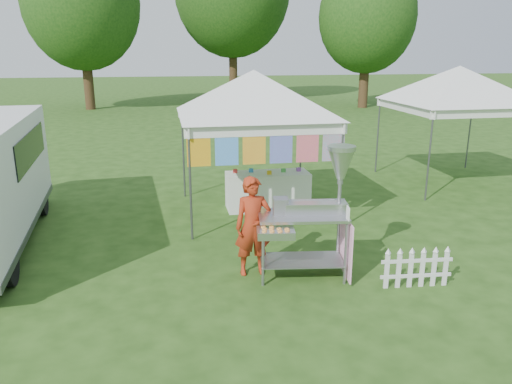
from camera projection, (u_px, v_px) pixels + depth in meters
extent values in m
plane|color=#244513|center=(295.00, 282.00, 7.55)|extent=(120.00, 120.00, 0.00)
cylinder|color=#59595E|center=(190.00, 185.00, 8.97)|extent=(0.04, 0.04, 2.10)
cylinder|color=#59595E|center=(341.00, 178.00, 9.47)|extent=(0.04, 0.04, 2.10)
cylinder|color=#59595E|center=(183.00, 153.00, 11.66)|extent=(0.04, 0.04, 2.10)
cylinder|color=#59595E|center=(301.00, 149.00, 12.15)|extent=(0.04, 0.04, 2.10)
cube|color=white|center=(268.00, 130.00, 8.96)|extent=(3.00, 0.03, 0.22)
cube|color=white|center=(243.00, 111.00, 11.64)|extent=(3.00, 0.03, 0.22)
pyramid|color=white|center=(254.00, 70.00, 10.02)|extent=(4.24, 4.24, 0.90)
cylinder|color=#59595E|center=(268.00, 126.00, 8.94)|extent=(3.00, 0.03, 0.03)
cube|color=#CE5F16|center=(199.00, 147.00, 8.81)|extent=(0.42, 0.01, 0.70)
cube|color=blue|center=(227.00, 146.00, 8.90)|extent=(0.42, 0.01, 0.70)
cube|color=red|center=(254.00, 145.00, 8.99)|extent=(0.42, 0.01, 0.70)
cube|color=purple|center=(281.00, 144.00, 9.08)|extent=(0.42, 0.01, 0.70)
cube|color=#CD19A9|center=(308.00, 143.00, 9.16)|extent=(0.42, 0.01, 0.70)
cube|color=#36C7CB|center=(334.00, 142.00, 9.25)|extent=(0.42, 0.01, 0.70)
cylinder|color=#59595E|center=(429.00, 156.00, 11.35)|extent=(0.04, 0.04, 2.10)
cylinder|color=#59595E|center=(378.00, 136.00, 14.04)|extent=(0.04, 0.04, 2.10)
cylinder|color=#59595E|center=(469.00, 133.00, 14.53)|extent=(0.04, 0.04, 2.10)
cube|color=white|center=(491.00, 113.00, 11.34)|extent=(3.00, 0.03, 0.22)
cube|color=white|center=(428.00, 101.00, 14.02)|extent=(3.00, 0.03, 0.22)
pyramid|color=white|center=(460.00, 66.00, 12.40)|extent=(4.24, 4.24, 0.90)
cylinder|color=#59595E|center=(491.00, 109.00, 11.32)|extent=(3.00, 0.03, 0.03)
cylinder|color=#342613|center=(88.00, 75.00, 28.63)|extent=(0.56, 0.56, 3.96)
ellipsoid|color=#365F1A|center=(81.00, 3.00, 27.56)|extent=(6.40, 6.40, 7.36)
cylinder|color=#342613|center=(233.00, 64.00, 33.86)|extent=(0.56, 0.56, 4.84)
cylinder|color=#342613|center=(364.00, 78.00, 29.60)|extent=(0.56, 0.56, 3.52)
ellipsoid|color=#365F1A|center=(368.00, 16.00, 28.65)|extent=(5.60, 5.60, 6.44)
cylinder|color=gray|center=(263.00, 255.00, 7.31)|extent=(0.05, 0.05, 0.99)
cylinder|color=gray|center=(346.00, 253.00, 7.37)|extent=(0.05, 0.05, 0.99)
cylinder|color=gray|center=(261.00, 240.00, 7.85)|extent=(0.05, 0.05, 0.99)
cylinder|color=gray|center=(338.00, 239.00, 7.91)|extent=(0.05, 0.05, 0.99)
cube|color=gray|center=(302.00, 260.00, 7.67)|extent=(1.33, 0.80, 0.02)
cube|color=#B7B7BC|center=(303.00, 216.00, 7.47)|extent=(1.40, 0.84, 0.04)
cube|color=#B7B7BC|center=(316.00, 208.00, 7.51)|extent=(0.97, 0.40, 0.17)
cube|color=gray|center=(281.00, 206.00, 7.47)|extent=(0.25, 0.27, 0.24)
cylinder|color=gray|center=(340.00, 182.00, 7.41)|extent=(0.06, 0.06, 0.99)
cone|color=#B7B7BC|center=(341.00, 164.00, 7.34)|extent=(0.45, 0.45, 0.44)
cylinder|color=#B7B7BC|center=(342.00, 148.00, 7.27)|extent=(0.47, 0.47, 0.07)
cube|color=#B7B7BC|center=(276.00, 233.00, 7.08)|extent=(0.57, 0.40, 0.11)
cube|color=#FFABD5|center=(346.00, 246.00, 7.64)|extent=(0.13, 0.82, 0.89)
cube|color=white|center=(348.00, 213.00, 7.17)|extent=(0.04, 0.16, 0.20)
imported|color=#A02B13|center=(253.00, 226.00, 7.66)|extent=(0.58, 0.40, 1.56)
cube|color=black|center=(31.00, 148.00, 9.21)|extent=(0.24, 2.91, 0.58)
cylinder|color=black|center=(6.00, 263.00, 7.36)|extent=(0.29, 0.74, 0.72)
cylinder|color=black|center=(40.00, 199.00, 10.51)|extent=(0.29, 0.74, 0.72)
cube|color=silver|center=(387.00, 271.00, 7.29)|extent=(0.07, 0.03, 0.56)
cube|color=silver|center=(399.00, 270.00, 7.31)|extent=(0.07, 0.03, 0.56)
cube|color=silver|center=(410.00, 270.00, 7.32)|extent=(0.07, 0.03, 0.56)
cube|color=silver|center=(422.00, 269.00, 7.34)|extent=(0.07, 0.03, 0.56)
cube|color=silver|center=(434.00, 269.00, 7.36)|extent=(0.07, 0.03, 0.56)
cube|color=silver|center=(446.00, 268.00, 7.38)|extent=(0.07, 0.03, 0.56)
cube|color=silver|center=(416.00, 276.00, 7.36)|extent=(1.08, 0.11, 0.05)
cube|color=silver|center=(417.00, 261.00, 7.29)|extent=(1.08, 0.11, 0.05)
cube|color=white|center=(268.00, 190.00, 10.98)|extent=(1.80, 0.70, 0.80)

